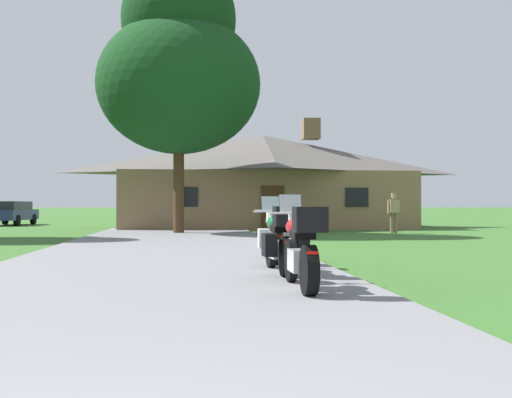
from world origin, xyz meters
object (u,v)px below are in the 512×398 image
Objects in this scene: motorcycle_black_farthest_in_row at (275,235)px; parked_navy_suv_far_left at (10,212)px; motorcycle_red_nearest_to_camera at (301,248)px; tree_by_lodge_front at (179,65)px; bystander_tan_shirt_near_lodge at (394,211)px; motorcycle_green_second_in_row at (281,240)px.

parked_navy_suv_far_left is (-12.08, 26.10, 0.17)m from motorcycle_black_farthest_in_row.
motorcycle_red_nearest_to_camera is 4.09m from motorcycle_black_farthest_in_row.
parked_navy_suv_far_left reaches higher than motorcycle_red_nearest_to_camera.
motorcycle_red_nearest_to_camera is at bearing -83.86° from tree_by_lodge_front.
tree_by_lodge_front reaches higher than motorcycle_black_farthest_in_row.
parked_navy_suv_far_left is at bearing -34.08° from bystander_tan_shirt_near_lodge.
bystander_tan_shirt_near_lodge reaches higher than motorcycle_green_second_in_row.
bystander_tan_shirt_near_lodge is 0.36× the size of parked_navy_suv_far_left.
motorcycle_black_farthest_in_row is 0.44× the size of parked_navy_suv_far_left.
tree_by_lodge_front is (-1.93, 17.90, 6.32)m from motorcycle_red_nearest_to_camera.
bystander_tan_shirt_near_lodge is (7.12, 15.77, 0.34)m from motorcycle_green_second_in_row.
motorcycle_green_second_in_row and motorcycle_black_farthest_in_row have the same top height.
parked_navy_suv_far_left is at bearing 129.02° from tree_by_lodge_front.
motorcycle_black_farthest_in_row is (0.17, 2.01, 0.00)m from motorcycle_green_second_in_row.
motorcycle_green_second_in_row is (0.02, 2.08, -0.01)m from motorcycle_red_nearest_to_camera.
tree_by_lodge_front is 2.40× the size of parked_navy_suv_far_left.
motorcycle_red_nearest_to_camera is 0.44× the size of parked_navy_suv_far_left.
motorcycle_red_nearest_to_camera is 1.00× the size of motorcycle_black_farthest_in_row.
motorcycle_black_farthest_in_row is at bearing 82.79° from motorcycle_green_second_in_row.
motorcycle_black_farthest_in_row is at bearing -60.73° from parked_navy_suv_far_left.
motorcycle_red_nearest_to_camera is 19.22m from bystander_tan_shirt_near_lodge.
motorcycle_black_farthest_in_row is 15.34m from tree_by_lodge_front.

